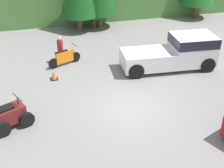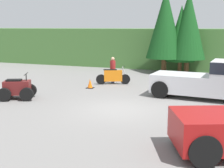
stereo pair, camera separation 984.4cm
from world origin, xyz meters
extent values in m
plane|color=slate|center=(0.00, 0.00, 0.00)|extent=(80.00, 80.00, 0.00)
cube|color=#477538|center=(0.00, 16.00, 1.72)|extent=(44.00, 6.00, 3.44)
cylinder|color=brown|center=(-0.34, 11.74, 0.59)|extent=(0.39, 0.39, 1.18)
cone|color=#144719|center=(-0.34, 11.74, 3.87)|extent=(2.89, 2.89, 5.38)
cylinder|color=brown|center=(0.85, 12.07, 0.47)|extent=(0.32, 0.32, 0.95)
cone|color=#19561E|center=(0.85, 12.07, 3.11)|extent=(2.32, 2.32, 4.33)
cylinder|color=brown|center=(1.38, 12.07, 0.57)|extent=(0.38, 0.38, 1.14)
cone|color=#144719|center=(1.38, 12.07, 3.75)|extent=(2.80, 2.80, 5.21)
cylinder|color=black|center=(3.31, -3.09, 0.45)|extent=(0.94, 0.60, 0.90)
cylinder|color=black|center=(3.99, -4.72, 0.45)|extent=(0.94, 0.60, 0.90)
cube|color=silver|center=(2.22, 3.64, 0.72)|extent=(3.15, 2.16, 0.95)
cylinder|color=black|center=(1.37, 4.59, 0.45)|extent=(0.92, 0.35, 0.90)
cylinder|color=black|center=(1.23, 2.83, 0.45)|extent=(0.92, 0.35, 0.90)
cylinder|color=black|center=(-1.68, 5.92, 0.32)|extent=(0.63, 0.34, 0.64)
cylinder|color=black|center=(-3.10, 5.32, 0.32)|extent=(0.63, 0.34, 0.64)
cube|color=orange|center=(-2.39, 5.62, 0.55)|extent=(1.13, 0.60, 0.72)
cylinder|color=#B7B7BC|center=(-1.72, 5.90, 0.74)|extent=(0.30, 0.17, 0.82)
cylinder|color=black|center=(-1.72, 5.90, 1.16)|extent=(0.27, 0.57, 0.04)
cube|color=black|center=(-2.57, 5.54, 0.94)|extent=(0.84, 0.46, 0.06)
cylinder|color=black|center=(-5.24, 0.73, 0.34)|extent=(0.70, 0.48, 0.67)
cylinder|color=black|center=(-4.84, -0.14, 0.34)|extent=(0.70, 0.48, 0.67)
cylinder|color=black|center=(-6.24, 0.27, 0.34)|extent=(0.70, 0.48, 0.67)
cylinder|color=black|center=(-5.83, -0.61, 0.34)|extent=(0.70, 0.48, 0.67)
cube|color=#5B1919|center=(-5.54, 0.06, 0.60)|extent=(1.49, 1.23, 0.69)
cylinder|color=black|center=(-5.11, 0.26, 1.12)|extent=(0.07, 0.07, 0.35)
cylinder|color=black|center=(-5.11, 0.26, 1.29)|extent=(0.42, 0.84, 0.04)
cube|color=black|center=(-5.66, 0.01, 0.98)|extent=(0.86, 0.71, 0.08)
cylinder|color=navy|center=(-2.62, 6.12, 0.42)|extent=(0.24, 0.24, 0.84)
cylinder|color=navy|center=(-2.51, 5.95, 0.42)|extent=(0.24, 0.24, 0.84)
cylinder|color=maroon|center=(-2.56, 6.03, 1.16)|extent=(0.48, 0.48, 0.63)
sphere|color=tan|center=(-2.56, 6.03, 1.59)|extent=(0.31, 0.31, 0.23)
cube|color=black|center=(-3.24, 3.94, 0.01)|extent=(0.42, 0.42, 0.03)
cone|color=orange|center=(-3.24, 3.94, 0.28)|extent=(0.32, 0.32, 0.55)
camera|label=1|loc=(-4.20, -11.84, 8.32)|focal=50.00mm
camera|label=2|loc=(4.42, -12.79, 3.67)|focal=50.00mm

